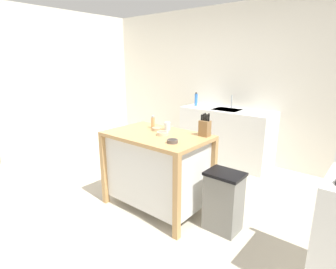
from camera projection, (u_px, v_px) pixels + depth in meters
name	position (u px, v px, depth m)	size (l,w,h in m)	color
ground_plane	(140.00, 202.00, 3.32)	(6.52, 6.52, 0.00)	#BCB29E
wall_back	(232.00, 84.00, 4.67)	(5.52, 0.10, 2.60)	silver
wall_left	(70.00, 81.00, 5.30)	(0.10, 2.89, 2.60)	silver
kitchen_island	(157.00, 167.00, 3.10)	(1.16, 0.73, 0.90)	tan
knife_block	(205.00, 128.00, 2.88)	(0.11, 0.09, 0.25)	olive
bowl_stoneware_deep	(172.00, 141.00, 2.66)	(0.11, 0.11, 0.04)	#564C47
bowl_ceramic_small	(157.00, 129.00, 3.14)	(0.11, 0.11, 0.03)	tan
bowl_ceramic_wide	(163.00, 133.00, 2.94)	(0.13, 0.13, 0.04)	beige
drinking_cup	(167.00, 126.00, 3.15)	(0.07, 0.07, 0.09)	silver
pepper_grinder	(153.00, 122.00, 3.22)	(0.04, 0.04, 0.16)	tan
trash_bin	(223.00, 201.00, 2.71)	(0.36, 0.28, 0.63)	slate
sink_counter	(226.00, 136.00, 4.56)	(1.52, 0.60, 0.91)	silver
sink_faucet	(232.00, 102.00, 4.51)	(0.02, 0.02, 0.22)	#B7BCC1
bottle_hand_soap	(196.00, 100.00, 4.76)	(0.05, 0.05, 0.24)	blue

